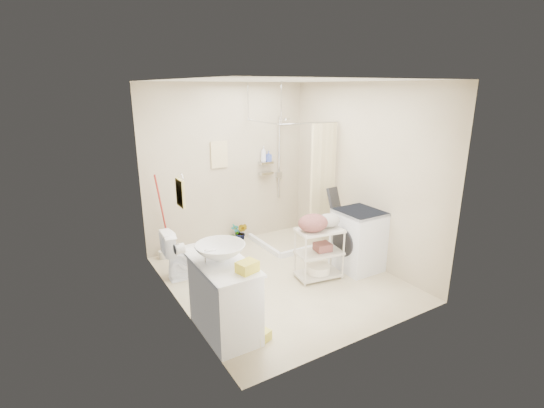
{
  "coord_description": "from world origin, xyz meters",
  "views": [
    {
      "loc": [
        -2.63,
        -4.14,
        2.53
      ],
      "look_at": [
        0.02,
        0.25,
        1.0
      ],
      "focal_mm": 26.0,
      "sensor_mm": 36.0,
      "label": 1
    }
  ],
  "objects": [
    {
      "name": "hanging_towel",
      "position": [
        -0.15,
        1.58,
        1.5
      ],
      "size": [
        0.28,
        0.03,
        0.42
      ],
      "primitive_type": "cube",
      "color": "beige",
      "rests_on": "wall_back"
    },
    {
      "name": "laundry_rack",
      "position": [
        0.46,
        -0.25,
        0.42
      ],
      "size": [
        0.66,
        0.45,
        0.85
      ],
      "primitive_type": null,
      "rotation": [
        0.0,
        0.0,
        -0.16
      ],
      "color": "beige",
      "rests_on": "ground"
    },
    {
      "name": "wall_back",
      "position": [
        0.0,
        1.6,
        1.3
      ],
      "size": [
        2.8,
        0.04,
        2.6
      ],
      "primitive_type": "cube",
      "color": "#BEB093",
      "rests_on": "ground"
    },
    {
      "name": "wall_front",
      "position": [
        0.0,
        -1.6,
        1.3
      ],
      "size": [
        2.8,
        0.04,
        2.6
      ],
      "primitive_type": "cube",
      "color": "#BEB093",
      "rests_on": "ground"
    },
    {
      "name": "potted_plant_a",
      "position": [
        0.04,
        1.46,
        0.16
      ],
      "size": [
        0.21,
        0.18,
        0.33
      ],
      "primitive_type": "imported",
      "rotation": [
        0.0,
        0.0,
        0.44
      ],
      "color": "#955034",
      "rests_on": "ground"
    },
    {
      "name": "floor_basket",
      "position": [
        -0.91,
        -1.08,
        0.07
      ],
      "size": [
        0.33,
        0.29,
        0.15
      ],
      "primitive_type": "cube",
      "rotation": [
        0.0,
        0.0,
        0.34
      ],
      "color": "gold",
      "rests_on": "ground"
    },
    {
      "name": "ironing_board",
      "position": [
        1.02,
        -0.0,
        0.59
      ],
      "size": [
        0.34,
        0.24,
        1.17
      ],
      "primitive_type": null,
      "rotation": [
        0.0,
        0.0,
        0.49
      ],
      "color": "black",
      "rests_on": "ground"
    },
    {
      "name": "vanity",
      "position": [
        -1.16,
        -0.74,
        0.4
      ],
      "size": [
        0.51,
        0.91,
        0.8
      ],
      "primitive_type": "cube",
      "rotation": [
        0.0,
        0.0,
        -0.0
      ],
      "color": "white",
      "rests_on": "ground"
    },
    {
      "name": "tp_holder",
      "position": [
        -1.36,
        0.05,
        0.72
      ],
      "size": [
        0.08,
        0.12,
        0.14
      ],
      "primitive_type": null,
      "color": "white",
      "rests_on": "wall_left"
    },
    {
      "name": "ceiling",
      "position": [
        0.0,
        0.0,
        2.6
      ],
      "size": [
        2.8,
        3.2,
        0.04
      ],
      "primitive_type": "cube",
      "color": "silver",
      "rests_on": "ground"
    },
    {
      "name": "towel_ring",
      "position": [
        -1.38,
        -0.2,
        1.47
      ],
      "size": [
        0.04,
        0.22,
        0.34
      ],
      "primitive_type": null,
      "color": "#F6E78E",
      "rests_on": "wall_left"
    },
    {
      "name": "floor",
      "position": [
        0.0,
        0.0,
        0.0
      ],
      "size": [
        3.2,
        3.2,
        0.0
      ],
      "primitive_type": "plane",
      "color": "beige",
      "rests_on": "ground"
    },
    {
      "name": "toilet",
      "position": [
        -1.04,
        0.71,
        0.35
      ],
      "size": [
        0.7,
        0.42,
        0.69
      ],
      "primitive_type": "imported",
      "rotation": [
        0.0,
        0.0,
        1.52
      ],
      "color": "white",
      "rests_on": "ground"
    },
    {
      "name": "potted_plant_b",
      "position": [
        0.14,
        1.42,
        0.18
      ],
      "size": [
        0.25,
        0.25,
        0.35
      ],
      "primitive_type": "imported",
      "rotation": [
        0.0,
        0.0,
        -0.76
      ],
      "color": "brown",
      "rests_on": "ground"
    },
    {
      "name": "sink",
      "position": [
        -1.15,
        -0.66,
        0.89
      ],
      "size": [
        0.65,
        0.65,
        0.18
      ],
      "primitive_type": "imported",
      "rotation": [
        0.0,
        0.0,
        0.27
      ],
      "color": "silver",
      "rests_on": "vanity"
    },
    {
      "name": "shampoo_bottle_b",
      "position": [
        0.71,
        1.5,
        1.41
      ],
      "size": [
        0.08,
        0.09,
        0.18
      ],
      "primitive_type": "imported",
      "rotation": [
        0.0,
        0.0,
        -0.05
      ],
      "color": "#384BA5",
      "rests_on": "shower"
    },
    {
      "name": "shampoo_bottle_a",
      "position": [
        0.63,
        1.54,
        1.45
      ],
      "size": [
        0.1,
        0.11,
        0.25
      ],
      "primitive_type": "imported",
      "rotation": [
        0.0,
        0.0,
        -0.07
      ],
      "color": "silver",
      "rests_on": "shower"
    },
    {
      "name": "counter_basket",
      "position": [
        -1.04,
        -1.04,
        0.86
      ],
      "size": [
        0.23,
        0.2,
        0.11
      ],
      "primitive_type": "cube",
      "rotation": [
        0.0,
        0.0,
        0.26
      ],
      "color": "gold",
      "rests_on": "vanity"
    },
    {
      "name": "shower",
      "position": [
        0.85,
        1.05,
        1.05
      ],
      "size": [
        1.1,
        1.1,
        2.1
      ],
      "primitive_type": null,
      "color": "silver",
      "rests_on": "ground"
    },
    {
      "name": "mop",
      "position": [
        -1.19,
        1.46,
        0.67
      ],
      "size": [
        0.14,
        0.14,
        1.34
      ],
      "primitive_type": null,
      "rotation": [
        0.0,
        0.0,
        -0.11
      ],
      "color": "maroon",
      "rests_on": "ground"
    },
    {
      "name": "washing_machine",
      "position": [
        1.14,
        -0.3,
        0.43
      ],
      "size": [
        0.6,
        0.62,
        0.87
      ],
      "primitive_type": "cube",
      "rotation": [
        0.0,
        0.0,
        -0.0
      ],
      "color": "silver",
      "rests_on": "ground"
    },
    {
      "name": "wall_left",
      "position": [
        -1.4,
        0.0,
        1.3
      ],
      "size": [
        0.04,
        3.2,
        2.6
      ],
      "primitive_type": "cube",
      "color": "#BEB093",
      "rests_on": "ground"
    },
    {
      "name": "wall_right",
      "position": [
        1.4,
        0.0,
        1.3
      ],
      "size": [
        0.04,
        3.2,
        2.6
      ],
      "primitive_type": "cube",
      "color": "#BEB093",
      "rests_on": "ground"
    }
  ]
}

